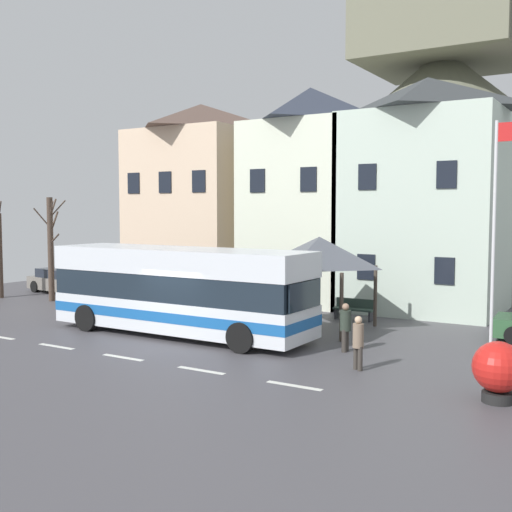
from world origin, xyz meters
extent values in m
cube|color=#4A484D|center=(0.00, 0.00, -0.03)|extent=(40.00, 60.00, 0.06)
cube|color=silver|center=(-3.00, -2.17, 0.00)|extent=(1.60, 0.20, 0.01)
cube|color=silver|center=(0.00, -2.17, 0.00)|extent=(1.60, 0.20, 0.01)
cube|color=silver|center=(3.00, -2.17, 0.00)|extent=(1.60, 0.20, 0.01)
cube|color=silver|center=(6.00, -2.17, 0.00)|extent=(1.60, 0.20, 0.01)
cube|color=beige|center=(-7.44, 12.14, 4.44)|extent=(6.48, 6.28, 8.89)
pyramid|color=brown|center=(-7.44, 12.14, 9.65)|extent=(6.48, 6.28, 1.53)
cube|color=black|center=(-9.60, 8.97, 2.13)|extent=(0.80, 0.06, 1.10)
cube|color=black|center=(-7.44, 8.97, 2.13)|extent=(0.80, 0.06, 1.10)
cube|color=black|center=(-5.28, 8.97, 2.13)|extent=(0.80, 0.06, 1.10)
cube|color=black|center=(-9.60, 8.97, 5.99)|extent=(0.80, 0.06, 1.10)
cube|color=black|center=(-7.44, 8.97, 5.99)|extent=(0.80, 0.06, 1.10)
cube|color=black|center=(-5.28, 8.97, 5.99)|extent=(0.80, 0.06, 1.10)
cube|color=silver|center=(-0.52, 11.81, 4.40)|extent=(5.35, 5.62, 8.81)
pyramid|color=#2F3544|center=(-0.52, 11.81, 9.70)|extent=(5.35, 5.62, 1.78)
cube|color=black|center=(-1.86, 8.97, 2.11)|extent=(0.80, 0.06, 1.10)
cube|color=black|center=(0.82, 8.97, 2.11)|extent=(0.80, 0.06, 1.10)
cube|color=black|center=(-1.86, 8.97, 5.93)|extent=(0.80, 0.06, 1.10)
cube|color=black|center=(0.82, 8.97, 5.93)|extent=(0.80, 0.06, 1.10)
cube|color=silver|center=(5.27, 11.88, 4.43)|extent=(6.67, 5.77, 8.86)
pyramid|color=#35393B|center=(5.27, 11.88, 9.67)|extent=(6.67, 5.77, 1.61)
cube|color=black|center=(3.61, 8.97, 2.12)|extent=(0.80, 0.06, 1.10)
cube|color=black|center=(6.94, 8.97, 2.12)|extent=(0.80, 0.06, 1.10)
cube|color=black|center=(3.61, 8.97, 5.97)|extent=(0.80, 0.06, 1.10)
cube|color=black|center=(6.94, 8.97, 5.97)|extent=(0.80, 0.06, 1.10)
cone|color=#6A6C58|center=(0.19, 33.44, 8.55)|extent=(39.57, 39.57, 17.10)
cube|color=slate|center=(0.19, 33.44, 18.93)|extent=(11.44, 11.44, 6.39)
cube|color=silver|center=(-0.66, 1.49, 0.81)|extent=(10.24, 2.64, 1.11)
cube|color=#1959A5|center=(-0.66, 1.49, 0.86)|extent=(10.26, 2.66, 0.36)
cube|color=#19232D|center=(-0.66, 1.49, 1.83)|extent=(10.14, 2.60, 0.94)
cube|color=silver|center=(-0.66, 1.49, 2.74)|extent=(10.24, 2.64, 0.88)
cube|color=#19232D|center=(4.47, 1.46, 1.83)|extent=(0.08, 2.16, 0.90)
cylinder|color=black|center=(2.82, 2.70, 0.50)|extent=(1.00, 0.29, 1.00)
cylinder|color=black|center=(2.81, 0.23, 0.50)|extent=(1.00, 0.29, 1.00)
cylinder|color=black|center=(-4.13, 2.75, 0.50)|extent=(1.00, 0.29, 1.00)
cylinder|color=black|center=(-4.15, 0.28, 0.50)|extent=(1.00, 0.29, 1.00)
cylinder|color=#473D33|center=(1.53, 6.86, 1.20)|extent=(0.14, 0.14, 2.40)
cylinder|color=#473D33|center=(4.83, 6.86, 1.20)|extent=(0.14, 0.14, 2.40)
cylinder|color=#473D33|center=(1.53, 3.56, 1.20)|extent=(0.14, 0.14, 2.40)
cylinder|color=#473D33|center=(4.83, 3.56, 1.20)|extent=(0.14, 0.14, 2.40)
pyramid|color=#4F535D|center=(3.18, 5.21, 2.98)|extent=(3.60, 3.60, 1.15)
cube|color=slate|center=(-6.23, 6.61, 0.50)|extent=(4.28, 2.31, 0.64)
cube|color=#1E232D|center=(-6.43, 6.58, 1.11)|extent=(2.63, 1.88, 0.57)
cylinder|color=black|center=(-5.01, 7.63, 0.32)|extent=(0.66, 0.28, 0.64)
cylinder|color=black|center=(-4.79, 5.95, 0.32)|extent=(0.66, 0.28, 0.64)
cylinder|color=black|center=(-7.68, 7.27, 0.32)|extent=(0.66, 0.28, 0.64)
cylinder|color=black|center=(-7.45, 5.59, 0.32)|extent=(0.66, 0.28, 0.64)
cube|color=slate|center=(-13.27, 7.33, 0.52)|extent=(4.78, 2.45, 0.67)
cube|color=#1E232D|center=(-13.50, 7.36, 1.09)|extent=(2.94, 1.97, 0.47)
cylinder|color=black|center=(-11.66, 7.99, 0.32)|extent=(0.66, 0.29, 0.64)
cylinder|color=black|center=(-11.90, 6.26, 0.32)|extent=(0.66, 0.29, 0.64)
cylinder|color=black|center=(-14.65, 8.41, 0.32)|extent=(0.66, 0.29, 0.64)
cylinder|color=black|center=(-14.89, 6.68, 0.32)|extent=(0.66, 0.29, 0.64)
cylinder|color=black|center=(3.22, 3.43, 0.39)|extent=(0.13, 0.13, 0.78)
cylinder|color=black|center=(3.05, 3.31, 0.39)|extent=(0.13, 0.13, 0.78)
cylinder|color=#7F6B56|center=(3.13, 3.37, 1.07)|extent=(0.33, 0.33, 0.68)
sphere|color=#9E7A60|center=(3.13, 3.37, 1.52)|extent=(0.22, 0.22, 0.22)
cylinder|color=#38332D|center=(5.58, 2.07, 0.37)|extent=(0.17, 0.17, 0.73)
cylinder|color=#38332D|center=(5.56, 2.29, 0.37)|extent=(0.17, 0.17, 0.73)
cylinder|color=#2D382D|center=(5.57, 2.18, 1.01)|extent=(0.36, 0.36, 0.66)
sphere|color=#9E7A60|center=(5.57, 2.18, 1.46)|extent=(0.23, 0.23, 0.23)
cylinder|color=#38332D|center=(6.90, 0.13, 0.35)|extent=(0.14, 0.14, 0.70)
cylinder|color=#38332D|center=(6.73, 0.24, 0.35)|extent=(0.14, 0.14, 0.70)
cylinder|color=#7F6B56|center=(6.81, 0.18, 1.00)|extent=(0.32, 0.32, 0.70)
sphere|color=#D1AD89|center=(6.81, 0.18, 1.45)|extent=(0.21, 0.21, 0.21)
cube|color=#33473D|center=(3.57, 7.71, 0.45)|extent=(1.67, 0.45, 0.08)
cube|color=#33473D|center=(3.57, 7.93, 0.67)|extent=(1.67, 0.06, 0.40)
cube|color=#2D2D33|center=(2.81, 7.71, 0.23)|extent=(0.08, 0.36, 0.45)
cube|color=#2D2D33|center=(4.33, 7.71, 0.23)|extent=(0.08, 0.36, 0.45)
cylinder|color=silver|center=(9.78, 3.59, 3.62)|extent=(0.10, 0.10, 7.24)
cylinder|color=black|center=(10.80, -0.90, 0.12)|extent=(0.73, 0.73, 0.25)
sphere|color=red|center=(10.80, -0.90, 0.86)|extent=(1.22, 1.22, 1.22)
cylinder|color=#47382D|center=(-11.46, 4.90, 2.59)|extent=(0.29, 0.29, 5.19)
cylinder|color=#47382D|center=(-11.09, 4.85, 3.14)|extent=(0.79, 0.20, 0.53)
cylinder|color=#47382D|center=(-11.37, 5.33, 4.61)|extent=(0.25, 0.90, 0.90)
cylinder|color=#47382D|center=(-11.20, 4.77, 4.58)|extent=(0.62, 0.35, 0.85)
cylinder|color=#47382D|center=(-11.58, 5.21, 4.64)|extent=(0.34, 0.70, 0.98)
cylinder|color=#47382D|center=(-11.62, 5.29, 3.91)|extent=(0.44, 0.88, 1.15)
cylinder|color=#47382D|center=(-11.67, 4.59, 4.17)|extent=(0.50, 0.71, 1.00)
camera|label=1|loc=(13.44, -16.34, 4.59)|focal=43.86mm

